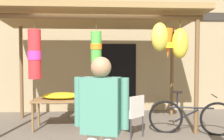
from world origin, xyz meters
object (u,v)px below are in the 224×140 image
Objects in this scene: customer_foreground at (101,119)px; display_table at (65,102)px; flower_heap_on_table at (62,96)px; wicker_basket_by_table at (112,122)px; folding_chair at (133,112)px; parked_bicycle at (191,117)px.

display_table is at bearing 104.21° from customer_foreground.
display_table is 0.15m from flower_heap_on_table.
flower_heap_on_table is 1.68× the size of wicker_basket_by_table.
customer_foreground reaches higher than flower_heap_on_table.
flower_heap_on_table is 1.69m from folding_chair.
flower_heap_on_table is (-0.06, 0.04, 0.14)m from display_table.
wicker_basket_by_table is (1.06, 0.06, -0.48)m from display_table.
flower_heap_on_table is at bearing 167.17° from parked_bicycle.
display_table is 1.17m from wicker_basket_by_table.
display_table is 1.65× the size of folding_chair.
display_table is at bearing 153.06° from folding_chair.
folding_chair is at bearing -26.94° from display_table.
wicker_basket_by_table is 1.75m from parked_bicycle.
folding_chair is at bearing 72.90° from customer_foreground.
customer_foreground is (0.75, -2.94, 0.34)m from display_table.
folding_chair is 2.36m from customer_foreground.
customer_foreground is at bearing -75.79° from display_table.
parked_bicycle is at bearing -12.35° from display_table.
display_table is 2.74m from parked_bicycle.
folding_chair reaches higher than display_table.
display_table is 0.81× the size of parked_bicycle.
parked_bicycle is (1.61, -0.65, 0.23)m from wicker_basket_by_table.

